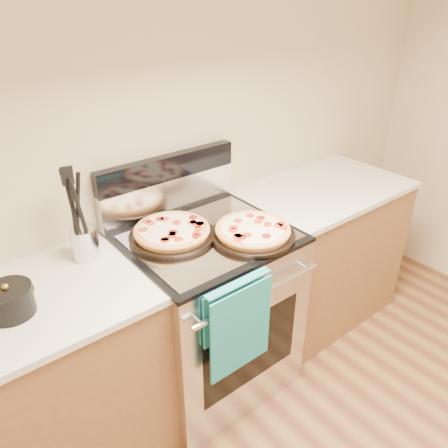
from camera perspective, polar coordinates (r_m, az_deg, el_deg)
wall_back at (r=2.15m, az=-8.25°, el=12.37°), size 4.00×0.00×4.00m
range_body at (r=2.31m, az=-2.08°, el=-11.49°), size 0.76×0.68×0.90m
oven_window at (r=2.12m, az=3.55°, el=-16.05°), size 0.56×0.01×0.40m
cooktop at (r=2.05m, az=-2.31°, el=-1.62°), size 0.76×0.68×0.02m
backsplash_lower at (r=2.23m, az=-7.11°, el=3.76°), size 0.76×0.06×0.18m
backsplash_upper at (r=2.17m, az=-7.35°, el=7.35°), size 0.76×0.06×0.12m
oven_handle at (r=1.87m, az=4.69°, el=-9.08°), size 0.70×0.03×0.03m
dish_towel at (r=1.87m, az=1.80°, el=-12.93°), size 0.32×0.05×0.42m
foil_sheet at (r=2.02m, az=-1.81°, el=-1.64°), size 0.70×0.55×0.01m
cabinet_left at (r=2.10m, az=-23.55°, el=-20.08°), size 1.00×0.62×0.88m
countertop_left at (r=1.81m, az=-26.37°, el=-10.30°), size 1.02×0.64×0.03m
cabinet_right at (r=2.84m, az=11.95°, el=-3.94°), size 1.00×0.62×0.88m
countertop_right at (r=2.63m, az=12.94°, el=4.45°), size 1.02×0.64×0.03m
pepperoni_pizza_back at (r=2.01m, az=-6.80°, el=-1.06°), size 0.48×0.48×0.05m
pepperoni_pizza_front at (r=2.01m, az=3.77°, el=-0.98°), size 0.48×0.48×0.05m
utensil_crock at (r=1.95m, az=-17.70°, el=-2.39°), size 0.14×0.14×0.14m
saucepan at (r=1.74m, az=-26.18°, el=-9.15°), size 0.20×0.20×0.10m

